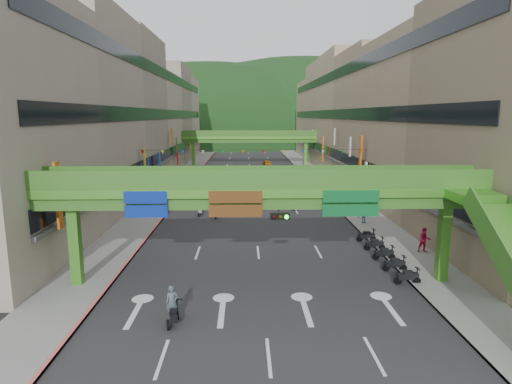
# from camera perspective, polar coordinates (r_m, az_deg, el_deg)

# --- Properties ---
(ground) EXTENTS (320.00, 320.00, 0.00)m
(ground) POSITION_cam_1_polar(r_m,az_deg,el_deg) (21.13, 1.38, -18.34)
(ground) COLOR black
(ground) RESTS_ON ground
(road_slab) EXTENTS (18.00, 140.00, 0.02)m
(road_slab) POSITION_cam_1_polar(r_m,az_deg,el_deg) (69.28, -0.71, 1.87)
(road_slab) COLOR #28282B
(road_slab) RESTS_ON ground
(sidewalk_left) EXTENTS (4.00, 140.00, 0.15)m
(sidewalk_left) POSITION_cam_1_polar(r_m,az_deg,el_deg) (69.98, -9.76, 1.86)
(sidewalk_left) COLOR gray
(sidewalk_left) RESTS_ON ground
(sidewalk_right) EXTENTS (4.00, 140.00, 0.15)m
(sidewalk_right) POSITION_cam_1_polar(r_m,az_deg,el_deg) (70.29, 8.30, 1.94)
(sidewalk_right) COLOR gray
(sidewalk_right) RESTS_ON ground
(curb_left) EXTENTS (0.20, 140.00, 0.18)m
(curb_left) POSITION_cam_1_polar(r_m,az_deg,el_deg) (69.73, -8.21, 1.89)
(curb_left) COLOR #CC5959
(curb_left) RESTS_ON ground
(curb_right) EXTENTS (0.20, 140.00, 0.18)m
(curb_right) POSITION_cam_1_polar(r_m,az_deg,el_deg) (69.99, 6.76, 1.96)
(curb_right) COLOR gray
(curb_right) RESTS_ON ground
(building_row_left) EXTENTS (12.80, 95.00, 19.00)m
(building_row_left) POSITION_cam_1_polar(r_m,az_deg,el_deg) (70.84, -16.44, 9.32)
(building_row_left) COLOR #9E937F
(building_row_left) RESTS_ON ground
(building_row_right) EXTENTS (12.80, 95.00, 19.00)m
(building_row_right) POSITION_cam_1_polar(r_m,az_deg,el_deg) (71.37, 14.87, 9.40)
(building_row_right) COLOR gray
(building_row_right) RESTS_ON ground
(overpass_near) EXTENTS (28.00, 12.27, 7.10)m
(overpass_near) POSITION_cam_1_polar(r_m,az_deg,el_deg) (24.48, 2.98, -1.32)
(overpass_near) COLOR #4C9E2D
(overpass_near) RESTS_ON ground
(overpass_far) EXTENTS (28.00, 2.20, 7.10)m
(overpass_far) POSITION_cam_1_polar(r_m,az_deg,el_deg) (83.67, -0.87, 7.03)
(overpass_far) COLOR #4C9E2D
(overpass_far) RESTS_ON ground
(hill_left) EXTENTS (168.00, 140.00, 112.00)m
(hill_left) POSITION_cam_1_polar(r_m,az_deg,el_deg) (179.36, -6.07, 6.97)
(hill_left) COLOR #1C4419
(hill_left) RESTS_ON ground
(hill_right) EXTENTS (208.00, 176.00, 128.00)m
(hill_right) POSITION_cam_1_polar(r_m,az_deg,el_deg) (200.48, 5.96, 7.32)
(hill_right) COLOR #1C4419
(hill_right) RESTS_ON ground
(bunting_string) EXTENTS (26.00, 0.36, 0.47)m
(bunting_string) POSITION_cam_1_polar(r_m,az_deg,el_deg) (48.72, -0.38, 5.37)
(bunting_string) COLOR black
(bunting_string) RESTS_ON ground
(scooter_rider_near) EXTENTS (0.75, 1.57, 1.99)m
(scooter_rider_near) POSITION_cam_1_polar(r_m,az_deg,el_deg) (21.88, -11.10, -14.80)
(scooter_rider_near) COLOR black
(scooter_rider_near) RESTS_ON ground
(scooter_rider_mid) EXTENTS (0.92, 1.59, 2.02)m
(scooter_rider_mid) POSITION_cam_1_polar(r_m,az_deg,el_deg) (46.24, 5.09, -1.10)
(scooter_rider_mid) COLOR black
(scooter_rider_mid) RESTS_ON ground
(scooter_rider_left) EXTENTS (0.95, 1.60, 1.90)m
(scooter_rider_left) POSITION_cam_1_polar(r_m,az_deg,el_deg) (43.78, -7.52, -1.93)
(scooter_rider_left) COLOR gray
(scooter_rider_left) RESTS_ON ground
(scooter_rider_far) EXTENTS (0.82, 1.60, 1.92)m
(scooter_rider_far) POSITION_cam_1_polar(r_m,az_deg,el_deg) (42.80, -5.33, -2.14)
(scooter_rider_far) COLOR maroon
(scooter_rider_far) RESTS_ON ground
(parked_scooter_row) EXTENTS (1.60, 9.39, 1.08)m
(parked_scooter_row) POSITION_cam_1_polar(r_m,az_deg,el_deg) (31.65, 16.71, -7.83)
(parked_scooter_row) COLOR black
(parked_scooter_row) RESTS_ON ground
(car_silver) EXTENTS (2.24, 4.76, 1.51)m
(car_silver) POSITION_cam_1_polar(r_m,az_deg,el_deg) (60.88, -4.68, 1.38)
(car_silver) COLOR #9899A0
(car_silver) RESTS_ON ground
(car_yellow) EXTENTS (2.10, 4.05, 1.32)m
(car_yellow) POSITION_cam_1_polar(r_m,az_deg,el_deg) (84.14, 1.54, 3.81)
(car_yellow) COLOR orange
(car_yellow) RESTS_ON ground
(pedestrian_red) EXTENTS (0.95, 0.77, 1.83)m
(pedestrian_red) POSITION_cam_1_polar(r_m,az_deg,el_deg) (33.93, 21.52, -6.20)
(pedestrian_red) COLOR #CC1742
(pedestrian_red) RESTS_ON ground
(pedestrian_dark) EXTENTS (1.01, 0.54, 1.63)m
(pedestrian_dark) POSITION_cam_1_polar(r_m,az_deg,el_deg) (45.27, 15.43, -1.97)
(pedestrian_dark) COLOR #24212B
(pedestrian_dark) RESTS_ON ground
(pedestrian_blue) EXTENTS (0.82, 0.61, 1.59)m
(pedestrian_blue) POSITION_cam_1_polar(r_m,az_deg,el_deg) (41.12, 14.14, -3.16)
(pedestrian_blue) COLOR #2F445C
(pedestrian_blue) RESTS_ON ground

